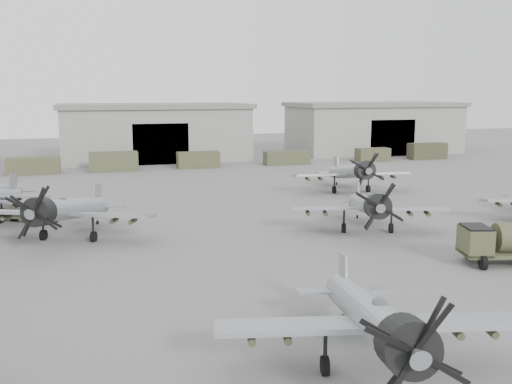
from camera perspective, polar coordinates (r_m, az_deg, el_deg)
The scene contains 14 objects.
ground at distance 32.07m, azimuth 3.63°, elevation -9.32°, with size 220.00×220.00×0.00m, color slate.
hangar_center at distance 91.13m, azimuth -10.06°, elevation 5.97°, with size 29.00×14.80×8.70m.
hangar_right at distance 102.74m, azimuth 11.61°, elevation 6.36°, with size 29.00×14.80×8.70m.
support_truck_2 at distance 79.19m, azimuth -21.36°, elevation 2.45°, with size 6.56×2.20×2.19m, color #494930.
support_truck_3 at distance 78.97m, azimuth -14.05°, elevation 2.97°, with size 6.37×2.20×2.59m, color #484B31.
support_truck_4 at distance 80.34m, azimuth -5.80°, elevation 3.22°, with size 5.85×2.20×2.25m, color #48482F.
support_truck_5 at distance 83.84m, azimuth 3.09°, elevation 3.44°, with size 6.65×2.20×1.96m, color #46492F.
support_truck_6 at distance 89.54m, azimuth 11.58°, elevation 3.68°, with size 5.12×2.20×2.00m, color #47472E.
support_truck_7 at distance 94.44m, azimuth 16.75°, elevation 3.94°, with size 6.11×2.20×2.52m, color #3B3B26.
aircraft_near_1 at distance 22.29m, azimuth 11.81°, elevation -12.35°, with size 12.23×11.01×4.86m.
aircraft_mid_1 at distance 42.73m, azimuth -18.47°, elevation -1.72°, with size 12.29×11.14×5.03m.
aircraft_mid_2 at distance 43.77m, azimuth 11.18°, elevation -1.28°, with size 11.88×10.70×4.76m.
aircraft_far_1 at distance 60.89m, azimuth 9.60°, elevation 2.02°, with size 12.54×11.28×4.98m.
tug_trailer at distance 51.54m, azimuth -23.61°, elevation -2.14°, with size 6.41×3.73×1.30m.
Camera 1 is at (-10.61, -28.34, 10.63)m, focal length 40.00 mm.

